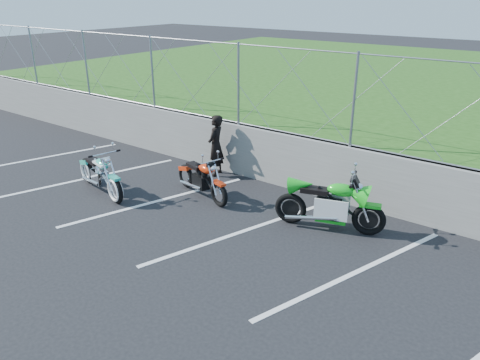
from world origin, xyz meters
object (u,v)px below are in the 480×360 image
Objects in this scene: cruiser_turquoise at (101,175)px; person_standing at (216,146)px; naked_orange at (202,180)px; sportbike_green at (331,206)px.

person_standing reaches higher than cruiser_turquoise.
naked_orange is 1.21× the size of person_standing.
cruiser_turquoise is 2.89m from person_standing.
cruiser_turquoise is at bearing -44.41° from person_standing.
person_standing is at bearing 132.26° from naked_orange.
cruiser_turquoise is 1.01× the size of sportbike_green.
cruiser_turquoise is 5.34m from sportbike_green.
naked_orange is at bearing 45.29° from cruiser_turquoise.
sportbike_green is 3.82m from person_standing.
cruiser_turquoise is 1.37× the size of person_standing.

